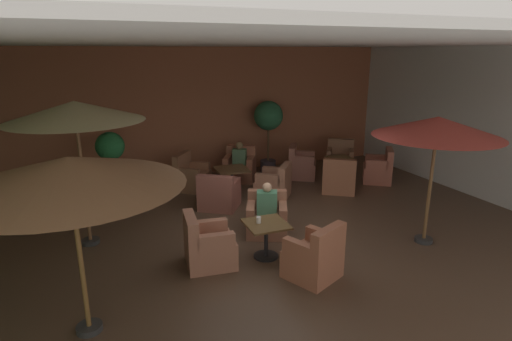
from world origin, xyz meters
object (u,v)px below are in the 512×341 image
Objects in this scene: patio_umbrella_center_beige at (75,112)px; armchair_front_left_south at (315,258)px; armchair_front_left_north at (267,218)px; armchair_mid_center_east at (191,177)px; potted_tree_mid_left at (111,155)px; patron_by_window at (267,201)px; armchair_front_right_east at (301,166)px; armchair_mid_center_south at (219,195)px; patio_umbrella_tall_red at (437,127)px; iced_drink_cup at (259,220)px; armchair_front_right_west at (379,170)px; cafe_table_front_left at (266,232)px; armchair_front_right_south at (339,179)px; armchair_front_right_north at (340,159)px; cafe_table_mid_center at (232,173)px; armchair_mid_center_west at (274,185)px; armchair_front_left_east at (208,246)px; cafe_table_front_right at (339,164)px; potted_tree_left_corner at (268,121)px; patron_blue_shirt at (239,155)px; patio_umbrella_near_wall at (69,173)px; armchair_mid_center_north at (240,168)px.

armchair_front_left_south is at bearing -38.84° from patio_umbrella_center_beige.
armchair_mid_center_east is (-0.73, 3.13, 0.04)m from armchair_front_left_north.
armchair_front_left_north is 0.63× the size of potted_tree_mid_left.
patron_by_window is at bearing -49.43° from potted_tree_mid_left.
potted_tree_mid_left is at bearing 130.57° from patron_by_window.
armchair_mid_center_south is at bearing -153.56° from armchair_front_right_east.
armchair_front_left_south is 0.41× the size of patio_umbrella_tall_red.
patio_umbrella_center_beige is 23.63× the size of iced_drink_cup.
cafe_table_front_left is at bearing -148.44° from armchair_front_right_west.
armchair_front_right_south is 1.46m from armchair_front_right_west.
armchair_front_right_south is (3.04, 2.47, -0.13)m from cafe_table_front_left.
armchair_front_right_east is (-1.48, -0.33, 0.02)m from armchair_front_right_north.
armchair_mid_center_south is at bearing -124.41° from cafe_table_mid_center.
iced_drink_cup is (-2.85, -3.83, 0.34)m from armchair_front_right_east.
armchair_front_left_north is 0.96× the size of armchair_mid_center_west.
armchair_front_left_east is 0.81× the size of armchair_front_right_south.
armchair_mid_center_east is at bearing 94.57° from cafe_table_front_left.
armchair_front_left_east is at bearing -144.92° from cafe_table_front_right.
patron_blue_shirt is (-1.06, -0.50, -0.76)m from potted_tree_left_corner.
patio_umbrella_near_wall is at bearing -116.72° from armchair_mid_center_east.
patio_umbrella_near_wall is (-2.78, -3.46, 1.77)m from armchair_mid_center_south.
armchair_front_right_north is at bearing 28.06° from armchair_mid_center_west.
cafe_table_front_right is 0.77× the size of cafe_table_mid_center.
armchair_mid_center_east is at bearing 102.74° from patron_by_window.
armchair_mid_center_west is 0.41× the size of patio_umbrella_near_wall.
potted_tree_left_corner reaches higher than armchair_mid_center_south.
patio_umbrella_center_beige reaches higher than armchair_mid_center_north.
armchair_front_left_north is at bearing -93.13° from cafe_table_mid_center.
armchair_front_right_south is 2.67m from cafe_table_mid_center.
armchair_front_left_north is 0.40× the size of patio_umbrella_center_beige.
cafe_table_front_right is 0.57× the size of armchair_front_right_north.
patio_umbrella_tall_red reaches higher than potted_tree_mid_left.
armchair_front_right_east is 4.99m from potted_tree_mid_left.
cafe_table_front_right is at bearing 41.36° from iced_drink_cup.
cafe_table_mid_center is at bearing -120.22° from armchair_mid_center_north.
potted_tree_left_corner is at bearing 70.36° from armchair_mid_center_west.
armchair_mid_center_south is 10.02× the size of iced_drink_cup.
armchair_front_right_south is 3.11m from armchair_mid_center_south.
cafe_table_mid_center is at bearing -36.96° from armchair_mid_center_east.
patron_blue_shirt is (1.07, 4.28, 0.26)m from cafe_table_front_left.
armchair_mid_center_south is (-1.16, -1.83, -0.02)m from armchair_mid_center_north.
patio_umbrella_near_wall is (-2.84, -0.97, 1.63)m from cafe_table_front_left.
cafe_table_front_right is at bearing 56.51° from armchair_front_right_south.
cafe_table_front_left is 3.92m from armchair_front_right_south.
cafe_table_front_left is 4.93m from cafe_table_front_right.
armchair_front_left_south is 4.61m from patio_umbrella_center_beige.
patio_umbrella_center_beige is 4.20× the size of patron_by_window.
armchair_mid_center_east is 1.74× the size of patron_by_window.
armchair_front_left_north is at bearing 90.34° from armchair_front_left_south.
armchair_front_right_east reaches higher than iced_drink_cup.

